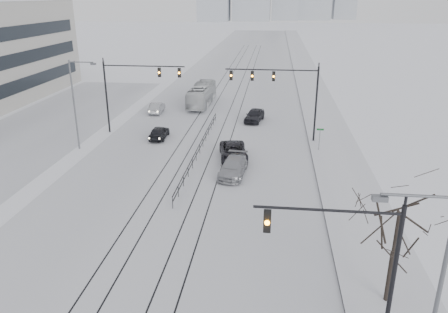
{
  "coord_description": "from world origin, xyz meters",
  "views": [
    {
      "loc": [
        7.05,
        -10.23,
        14.82
      ],
      "look_at": [
        3.48,
        20.86,
        3.2
      ],
      "focal_mm": 35.0,
      "sensor_mm": 36.0,
      "label": 1
    }
  ],
  "objects_px": {
    "bare_tree": "(398,225)",
    "sedan_nb_front": "(233,152)",
    "box_truck": "(202,95)",
    "sedan_sb_inner": "(159,133)",
    "sedan_sb_outer": "(157,108)",
    "traffic_mast_near": "(357,255)",
    "sedan_nb_right": "(233,167)",
    "sedan_nb_far": "(254,115)"
  },
  "relations": [
    {
      "from": "bare_tree",
      "to": "sedan_nb_front",
      "type": "bearing_deg",
      "value": 116.12
    },
    {
      "from": "box_truck",
      "to": "sedan_sb_inner",
      "type": "bearing_deg",
      "value": 83.77
    },
    {
      "from": "bare_tree",
      "to": "sedan_sb_outer",
      "type": "relative_size",
      "value": 1.45
    },
    {
      "from": "sedan_sb_outer",
      "to": "box_truck",
      "type": "bearing_deg",
      "value": -138.55
    },
    {
      "from": "bare_tree",
      "to": "sedan_sb_outer",
      "type": "distance_m",
      "value": 42.22
    },
    {
      "from": "bare_tree",
      "to": "sedan_sb_inner",
      "type": "distance_m",
      "value": 31.46
    },
    {
      "from": "sedan_nb_front",
      "to": "box_truck",
      "type": "distance_m",
      "value": 22.3
    },
    {
      "from": "sedan_nb_front",
      "to": "box_truck",
      "type": "relative_size",
      "value": 0.51
    },
    {
      "from": "bare_tree",
      "to": "box_truck",
      "type": "distance_m",
      "value": 44.36
    },
    {
      "from": "sedan_sb_outer",
      "to": "sedan_nb_front",
      "type": "xyz_separation_m",
      "value": [
        11.81,
        -16.26,
        0.05
      ]
    },
    {
      "from": "sedan_sb_inner",
      "to": "sedan_nb_front",
      "type": "height_order",
      "value": "sedan_nb_front"
    },
    {
      "from": "traffic_mast_near",
      "to": "sedan_nb_right",
      "type": "bearing_deg",
      "value": 110.21
    },
    {
      "from": "traffic_mast_near",
      "to": "bare_tree",
      "type": "bearing_deg",
      "value": 51.24
    },
    {
      "from": "traffic_mast_near",
      "to": "sedan_nb_right",
      "type": "height_order",
      "value": "traffic_mast_near"
    },
    {
      "from": "sedan_nb_front",
      "to": "box_truck",
      "type": "height_order",
      "value": "box_truck"
    },
    {
      "from": "sedan_sb_inner",
      "to": "sedan_nb_right",
      "type": "height_order",
      "value": "sedan_nb_right"
    },
    {
      "from": "sedan_nb_front",
      "to": "traffic_mast_near",
      "type": "bearing_deg",
      "value": -81.94
    },
    {
      "from": "sedan_nb_right",
      "to": "sedan_nb_front",
      "type": "bearing_deg",
      "value": 100.4
    },
    {
      "from": "sedan_sb_outer",
      "to": "sedan_nb_front",
      "type": "height_order",
      "value": "sedan_nb_front"
    },
    {
      "from": "traffic_mast_near",
      "to": "sedan_nb_far",
      "type": "bearing_deg",
      "value": 99.33
    },
    {
      "from": "sedan_nb_front",
      "to": "sedan_nb_right",
      "type": "distance_m",
      "value": 3.98
    },
    {
      "from": "bare_tree",
      "to": "sedan_nb_right",
      "type": "xyz_separation_m",
      "value": [
        -9.37,
        15.9,
        -3.75
      ]
    },
    {
      "from": "traffic_mast_near",
      "to": "box_truck",
      "type": "distance_m",
      "value": 46.39
    },
    {
      "from": "sedan_nb_right",
      "to": "sedan_sb_outer",
      "type": "bearing_deg",
      "value": 126.19
    },
    {
      "from": "traffic_mast_near",
      "to": "sedan_nb_front",
      "type": "distance_m",
      "value": 24.3
    },
    {
      "from": "sedan_sb_inner",
      "to": "box_truck",
      "type": "relative_size",
      "value": 0.39
    },
    {
      "from": "sedan_sb_inner",
      "to": "box_truck",
      "type": "xyz_separation_m",
      "value": [
        2.13,
        15.92,
        0.78
      ]
    },
    {
      "from": "sedan_sb_outer",
      "to": "box_truck",
      "type": "distance_m",
      "value": 7.33
    },
    {
      "from": "sedan_nb_far",
      "to": "sedan_nb_right",
      "type": "bearing_deg",
      "value": -82.09
    },
    {
      "from": "sedan_sb_inner",
      "to": "box_truck",
      "type": "bearing_deg",
      "value": -98.02
    },
    {
      "from": "bare_tree",
      "to": "sedan_sb_inner",
      "type": "bearing_deg",
      "value": 126.1
    },
    {
      "from": "sedan_nb_front",
      "to": "sedan_nb_far",
      "type": "relative_size",
      "value": 1.17
    },
    {
      "from": "sedan_nb_far",
      "to": "sedan_sb_outer",
      "type": "bearing_deg",
      "value": 179.18
    },
    {
      "from": "bare_tree",
      "to": "sedan_nb_front",
      "type": "height_order",
      "value": "bare_tree"
    },
    {
      "from": "sedan_nb_right",
      "to": "box_truck",
      "type": "xyz_separation_m",
      "value": [
        -6.9,
        25.26,
        0.73
      ]
    },
    {
      "from": "bare_tree",
      "to": "sedan_nb_far",
      "type": "xyz_separation_m",
      "value": [
        -8.38,
        33.33,
        -3.71
      ]
    },
    {
      "from": "bare_tree",
      "to": "box_truck",
      "type": "bearing_deg",
      "value": 111.58
    },
    {
      "from": "sedan_sb_inner",
      "to": "sedan_nb_far",
      "type": "xyz_separation_m",
      "value": [
        10.02,
        8.09,
        0.09
      ]
    },
    {
      "from": "sedan_sb_inner",
      "to": "traffic_mast_near",
      "type": "bearing_deg",
      "value": 119.11
    },
    {
      "from": "bare_tree",
      "to": "sedan_nb_front",
      "type": "relative_size",
      "value": 1.14
    },
    {
      "from": "sedan_nb_front",
      "to": "sedan_nb_far",
      "type": "distance_m",
      "value": 13.54
    },
    {
      "from": "box_truck",
      "to": "traffic_mast_near",
      "type": "bearing_deg",
      "value": 108.81
    }
  ]
}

